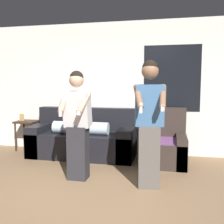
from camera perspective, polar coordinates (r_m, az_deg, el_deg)
ground_plane at (r=3.16m, az=-9.48°, el=-21.06°), size 14.00×14.00×0.00m
wall_back at (r=5.48m, az=1.36°, el=5.23°), size 5.92×0.07×2.70m
couch at (r=5.31m, az=-6.27°, el=-5.89°), size 2.08×0.87×0.95m
armchair at (r=4.95m, az=11.05°, el=-7.24°), size 0.82×0.93×0.99m
side_table at (r=6.01m, az=-17.99°, el=-2.91°), size 0.46×0.42×0.79m
person_left at (r=3.94m, az=-7.54°, el=-2.76°), size 0.45×0.48×1.63m
person_right at (r=3.63m, az=8.10°, el=-2.22°), size 0.45×0.51×1.76m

